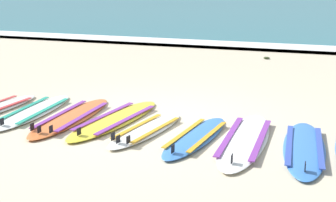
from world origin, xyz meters
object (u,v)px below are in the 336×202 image
Objects in this scene: surfboard_3 at (115,119)px; surfboard_5 at (196,137)px; surfboard_4 at (147,130)px; surfboard_7 at (304,148)px; surfboard_2 at (71,117)px; surfboard_6 at (245,140)px; surfboard_1 at (34,111)px.

surfboard_3 is 1.21× the size of surfboard_5.
surfboard_4 is 0.95× the size of surfboard_5.
surfboard_3 and surfboard_5 have the same top height.
surfboard_4 is 2.35m from surfboard_7.
surfboard_5 is (2.25, -0.29, -0.00)m from surfboard_2.
surfboard_2 is at bearing 170.92° from surfboard_4.
surfboard_5 is at bearing -178.63° from surfboard_7.
surfboard_6 is (0.71, 0.11, -0.00)m from surfboard_5.
surfboard_5 is 0.72m from surfboard_6.
surfboard_2 is at bearing -6.05° from surfboard_1.
surfboard_3 is 1.27× the size of surfboard_4.
surfboard_4 is 0.78× the size of surfboard_6.
surfboard_1 is at bearing 175.97° from surfboard_6.
surfboard_7 is at bearing -3.76° from surfboard_2.
surfboard_6 is at bearing -4.03° from surfboard_1.
surfboard_3 is (0.76, 0.11, -0.00)m from surfboard_2.
surfboard_2 is at bearing 172.73° from surfboard_5.
surfboard_3 is at bearing 172.53° from surfboard_6.
surfboard_1 and surfboard_6 have the same top height.
surfboard_2 is 1.46m from surfboard_4.
surfboard_6 is (3.75, -0.26, -0.00)m from surfboard_1.
surfboard_3 is 2.22m from surfboard_6.
surfboard_4 is at bearing -26.40° from surfboard_3.
surfboard_2 is 1.21× the size of surfboard_4.
surfboard_4 is (2.23, -0.31, 0.00)m from surfboard_1.
surfboard_3 is at bearing 0.89° from surfboard_1.
surfboard_1 is 4.60m from surfboard_7.
surfboard_1 is 0.95× the size of surfboard_2.
surfboard_7 is (4.59, -0.33, 0.00)m from surfboard_1.
surfboard_7 is (3.04, -0.36, 0.00)m from surfboard_3.
surfboard_2 is at bearing -171.90° from surfboard_3.
surfboard_1 is at bearing 173.05° from surfboard_5.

